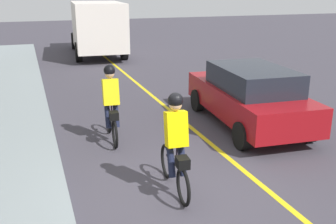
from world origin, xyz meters
TOP-DOWN VIEW (x-y plane):
  - ground_plane at (0.00, 0.00)m, footprint 80.00×80.00m
  - lane_line_centre at (0.00, -1.60)m, footprint 36.00×0.12m
  - cyclist_lead at (2.89, 0.51)m, footprint 1.71×0.38m
  - cyclist_follow at (0.09, -0.02)m, footprint 1.71×0.38m
  - patrol_sedan at (2.77, -3.08)m, footprint 4.53×2.20m
  - box_truck_background at (15.45, -1.39)m, footprint 6.86×2.92m

SIDE VIEW (x-z plane):
  - ground_plane at x=0.00m, z-range 0.00..0.00m
  - lane_line_centre at x=0.00m, z-range 0.00..0.01m
  - patrol_sedan at x=2.77m, z-range 0.03..1.61m
  - cyclist_lead at x=2.89m, z-range 0.00..1.82m
  - cyclist_follow at x=0.09m, z-range 0.00..1.82m
  - box_truck_background at x=15.45m, z-range 0.16..2.94m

